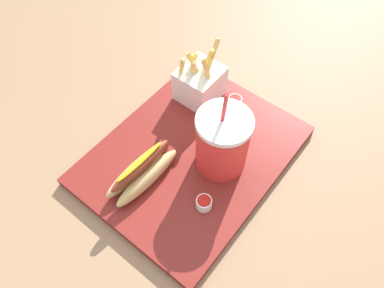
% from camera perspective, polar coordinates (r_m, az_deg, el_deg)
% --- Properties ---
extents(ground_plane, '(2.40, 2.40, 0.02)m').
position_cam_1_polar(ground_plane, '(0.79, 0.00, -2.46)').
color(ground_plane, '#8C6B4C').
extents(food_tray, '(0.43, 0.33, 0.02)m').
position_cam_1_polar(food_tray, '(0.77, 0.00, -1.68)').
color(food_tray, maroon).
rests_on(food_tray, ground_plane).
extents(soda_cup, '(0.10, 0.10, 0.21)m').
position_cam_1_polar(soda_cup, '(0.70, 4.65, 0.33)').
color(soda_cup, red).
rests_on(soda_cup, food_tray).
extents(fries_basket, '(0.09, 0.09, 0.15)m').
position_cam_1_polar(fries_basket, '(0.83, 1.17, 9.36)').
color(fries_basket, white).
rests_on(fries_basket, food_tray).
extents(hot_dog_1, '(0.16, 0.06, 0.07)m').
position_cam_1_polar(hot_dog_1, '(0.72, -7.64, -4.18)').
color(hot_dog_1, tan).
rests_on(hot_dog_1, food_tray).
extents(ketchup_cup_1, '(0.03, 0.03, 0.02)m').
position_cam_1_polar(ketchup_cup_1, '(0.79, 3.39, 2.86)').
color(ketchup_cup_1, white).
rests_on(ketchup_cup_1, food_tray).
extents(ketchup_cup_2, '(0.03, 0.03, 0.02)m').
position_cam_1_polar(ketchup_cup_2, '(0.69, 1.84, -8.96)').
color(ketchup_cup_2, white).
rests_on(ketchup_cup_2, food_tray).
extents(ketchup_cup_3, '(0.03, 0.03, 0.02)m').
position_cam_1_polar(ketchup_cup_3, '(0.84, 6.56, 6.54)').
color(ketchup_cup_3, white).
rests_on(ketchup_cup_3, food_tray).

